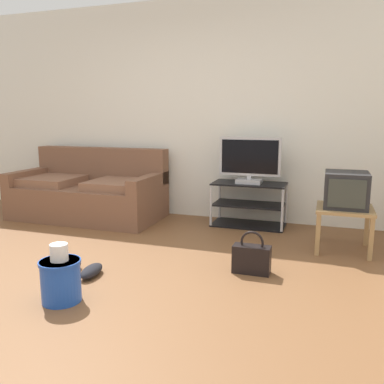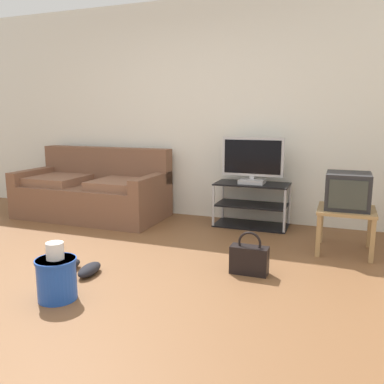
% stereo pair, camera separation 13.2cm
% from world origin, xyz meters
% --- Properties ---
extents(ground_plane, '(9.00, 9.80, 0.02)m').
position_xyz_m(ground_plane, '(0.00, 0.00, -0.01)').
color(ground_plane, brown).
extents(wall_back, '(9.00, 0.10, 2.70)m').
position_xyz_m(wall_back, '(0.00, 2.45, 1.35)').
color(wall_back, silver).
rests_on(wall_back, ground_plane).
extents(couch, '(1.87, 0.94, 0.87)m').
position_xyz_m(couch, '(-1.23, 1.91, 0.32)').
color(couch, brown).
rests_on(couch, ground_plane).
extents(tv_stand, '(0.86, 0.43, 0.52)m').
position_xyz_m(tv_stand, '(0.80, 2.14, 0.26)').
color(tv_stand, black).
rests_on(tv_stand, ground_plane).
extents(flat_tv, '(0.71, 0.22, 0.54)m').
position_xyz_m(flat_tv, '(0.80, 2.12, 0.78)').
color(flat_tv, '#B2B2B7').
rests_on(flat_tv, tv_stand).
extents(side_table, '(0.52, 0.52, 0.43)m').
position_xyz_m(side_table, '(1.83, 1.54, 0.36)').
color(side_table, '#9E7A4C').
rests_on(side_table, ground_plane).
extents(crt_tv, '(0.40, 0.43, 0.34)m').
position_xyz_m(crt_tv, '(1.83, 1.55, 0.60)').
color(crt_tv, '#232326').
rests_on(crt_tv, side_table).
extents(handbag, '(0.31, 0.13, 0.36)m').
position_xyz_m(handbag, '(1.10, 0.68, 0.13)').
color(handbag, black).
rests_on(handbag, ground_plane).
extents(cleaning_bucket, '(0.29, 0.29, 0.42)m').
position_xyz_m(cleaning_bucket, '(-0.08, -0.27, 0.18)').
color(cleaning_bucket, blue).
rests_on(cleaning_bucket, ground_plane).
extents(sneakers_pair, '(0.37, 0.30, 0.09)m').
position_xyz_m(sneakers_pair, '(-0.24, 0.19, 0.04)').
color(sneakers_pair, black).
rests_on(sneakers_pair, ground_plane).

